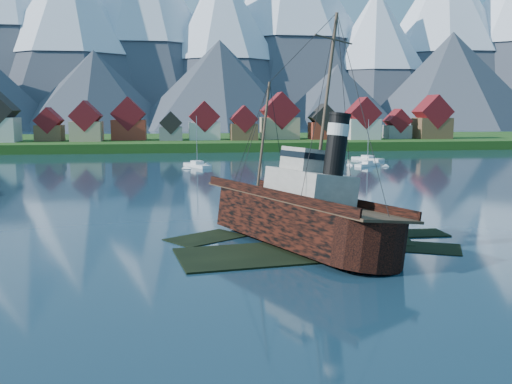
{
  "coord_description": "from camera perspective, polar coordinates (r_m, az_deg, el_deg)",
  "views": [
    {
      "loc": [
        -11.85,
        -54.98,
        13.94
      ],
      "look_at": [
        -3.42,
        6.0,
        5.0
      ],
      "focal_mm": 40.0,
      "sensor_mm": 36.0,
      "label": 1
    }
  ],
  "objects": [
    {
      "name": "sailboat_c",
      "position": [
        139.58,
        -5.9,
        2.61
      ],
      "size": [
        6.6,
        10.11,
        12.91
      ],
      "rotation": [
        0.0,
        0.0,
        0.45
      ],
      "color": "white",
      "rests_on": "ground"
    },
    {
      "name": "sailboat_d",
      "position": [
        144.08,
        11.09,
        2.66
      ],
      "size": [
        7.69,
        6.33,
        10.96
      ],
      "rotation": [
        0.0,
        0.0,
        -0.95
      ],
      "color": "white",
      "rests_on": "ground"
    },
    {
      "name": "seawall",
      "position": [
        187.87,
        -4.24,
        3.99
      ],
      "size": [
        600.0,
        2.5,
        2.0
      ],
      "primitive_type": "cube",
      "color": "#3F3D38",
      "rests_on": "ground"
    },
    {
      "name": "tugboat_wreck",
      "position": [
        61.01,
        3.53,
        -1.97
      ],
      "size": [
        7.28,
        31.36,
        24.85
      ],
      "rotation": [
        0.0,
        0.13,
        0.41
      ],
      "color": "black",
      "rests_on": "ground"
    },
    {
      "name": "sailboat_e",
      "position": [
        160.34,
        11.09,
        3.21
      ],
      "size": [
        6.92,
        10.14,
        11.73
      ],
      "rotation": [
        0.0,
        0.0,
        0.48
      ],
      "color": "white",
      "rests_on": "ground"
    },
    {
      "name": "ground",
      "position": [
        57.94,
        4.19,
        -5.68
      ],
      "size": [
        1400.0,
        1400.0,
        0.0
      ],
      "primitive_type": "plane",
      "color": "#173041",
      "rests_on": "ground"
    },
    {
      "name": "shoal",
      "position": [
        60.45,
        5.41,
        -5.45
      ],
      "size": [
        31.71,
        21.24,
        1.14
      ],
      "color": "black",
      "rests_on": "ground"
    },
    {
      "name": "shore_bank",
      "position": [
        225.72,
        -4.86,
        4.69
      ],
      "size": [
        600.0,
        80.0,
        3.2
      ],
      "primitive_type": "cube",
      "color": "#204012",
      "rests_on": "ground"
    },
    {
      "name": "town",
      "position": [
        208.31,
        -13.82,
        6.66
      ],
      "size": [
        250.96,
        16.69,
        17.3
      ],
      "color": "maroon",
      "rests_on": "ground"
    },
    {
      "name": "mountains",
      "position": [
        541.63,
        -6.89,
        16.21
      ],
      "size": [
        965.0,
        340.0,
        205.0
      ],
      "color": "#2D333D",
      "rests_on": "ground"
    }
  ]
}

